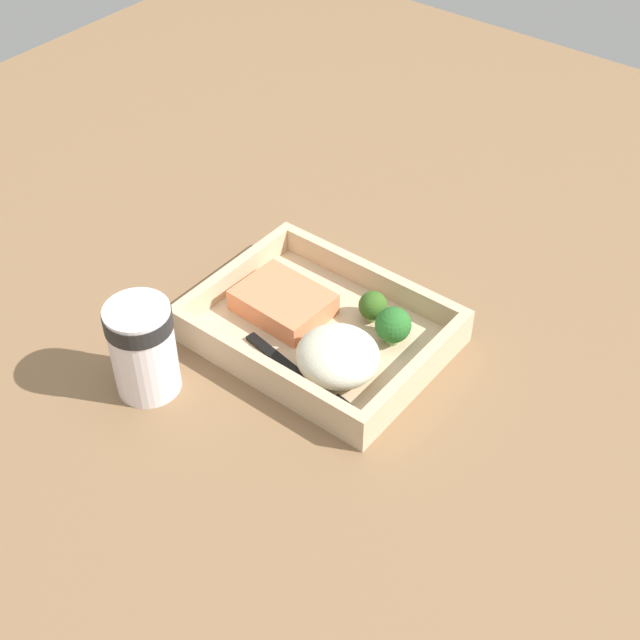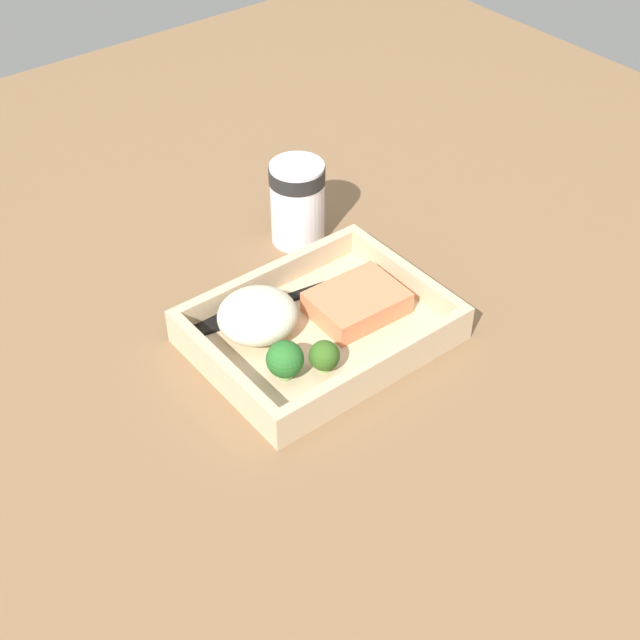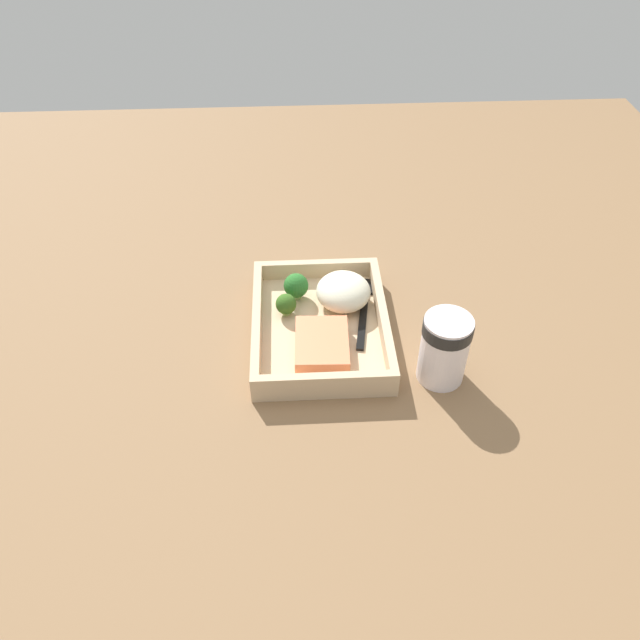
# 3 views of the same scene
# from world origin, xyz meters

# --- Properties ---
(ground_plane) EXTENTS (1.60, 1.60, 0.02)m
(ground_plane) POSITION_xyz_m (0.00, 0.00, -0.01)
(ground_plane) COLOR brown
(takeout_tray) EXTENTS (0.25, 0.20, 0.01)m
(takeout_tray) POSITION_xyz_m (0.00, 0.00, 0.01)
(takeout_tray) COLOR #CBAE88
(takeout_tray) RESTS_ON ground_plane
(tray_rim) EXTENTS (0.25, 0.20, 0.03)m
(tray_rim) POSITION_xyz_m (0.00, 0.00, 0.03)
(tray_rim) COLOR #CBAE88
(tray_rim) RESTS_ON takeout_tray
(salmon_fillet) EXTENTS (0.10, 0.08, 0.03)m
(salmon_fillet) POSITION_xyz_m (-0.05, 0.00, 0.02)
(salmon_fillet) COLOR #E47F53
(salmon_fillet) RESTS_ON takeout_tray
(mashed_potatoes) EXTENTS (0.08, 0.08, 0.05)m
(mashed_potatoes) POSITION_xyz_m (0.05, -0.04, 0.04)
(mashed_potatoes) COLOR beige
(mashed_potatoes) RESTS_ON takeout_tray
(broccoli_floret_1) EXTENTS (0.04, 0.04, 0.04)m
(broccoli_floret_1) POSITION_xyz_m (0.07, 0.03, 0.04)
(broccoli_floret_1) COLOR #7B9B5B
(broccoli_floret_1) RESTS_ON takeout_tray
(broccoli_floret_2) EXTENTS (0.03, 0.03, 0.03)m
(broccoli_floret_2) POSITION_xyz_m (0.03, 0.05, 0.03)
(broccoli_floret_2) COLOR #85AA5C
(broccoli_floret_2) RESTS_ON takeout_tray
(fork) EXTENTS (0.16, 0.04, 0.00)m
(fork) POSITION_xyz_m (0.04, -0.07, 0.01)
(fork) COLOR black
(fork) RESTS_ON takeout_tray
(paper_cup) EXTENTS (0.07, 0.07, 0.10)m
(paper_cup) POSITION_xyz_m (-0.09, -0.16, 0.06)
(paper_cup) COLOR white
(paper_cup) RESTS_ON ground_plane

